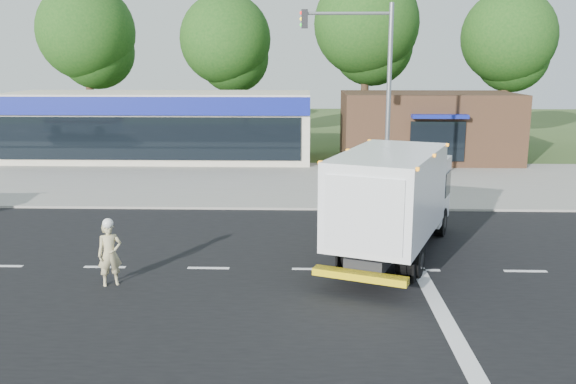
% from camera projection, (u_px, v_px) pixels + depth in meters
% --- Properties ---
extents(ground, '(120.00, 120.00, 0.00)m').
position_uv_depth(ground, '(313.00, 270.00, 17.37)').
color(ground, '#385123').
rests_on(ground, ground).
extents(road_asphalt, '(60.00, 14.00, 0.02)m').
position_uv_depth(road_asphalt, '(313.00, 269.00, 17.37)').
color(road_asphalt, black).
rests_on(road_asphalt, ground).
extents(sidewalk, '(60.00, 2.40, 0.12)m').
position_uv_depth(sidewalk, '(311.00, 202.00, 25.37)').
color(sidewalk, gray).
rests_on(sidewalk, ground).
extents(parking_apron, '(60.00, 9.00, 0.02)m').
position_uv_depth(parking_apron, '(310.00, 177.00, 31.05)').
color(parking_apron, gray).
rests_on(parking_apron, ground).
extents(lane_markings, '(55.20, 7.00, 0.01)m').
position_uv_depth(lane_markings, '(365.00, 287.00, 16.01)').
color(lane_markings, silver).
rests_on(lane_markings, road_asphalt).
extents(ems_box_truck, '(4.88, 7.85, 3.34)m').
position_uv_depth(ems_box_truck, '(395.00, 195.00, 18.16)').
color(ems_box_truck, black).
rests_on(ems_box_truck, ground).
extents(emergency_worker, '(0.74, 0.64, 1.83)m').
position_uv_depth(emergency_worker, '(110.00, 253.00, 15.99)').
color(emergency_worker, tan).
rests_on(emergency_worker, ground).
extents(retail_strip_mall, '(18.00, 6.20, 4.00)m').
position_uv_depth(retail_strip_mall, '(160.00, 126.00, 36.68)').
color(retail_strip_mall, beige).
rests_on(retail_strip_mall, ground).
extents(brown_storefront, '(10.00, 6.70, 4.00)m').
position_uv_depth(brown_storefront, '(427.00, 127.00, 36.27)').
color(brown_storefront, '#382316').
rests_on(brown_storefront, ground).
extents(traffic_signal_pole, '(3.51, 0.25, 8.00)m').
position_uv_depth(traffic_signal_pole, '(372.00, 85.00, 23.69)').
color(traffic_signal_pole, gray).
rests_on(traffic_signal_pole, ground).
extents(background_trees, '(36.77, 7.39, 12.10)m').
position_uv_depth(background_trees, '(298.00, 39.00, 43.36)').
color(background_trees, '#332114').
rests_on(background_trees, ground).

